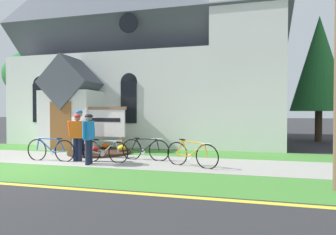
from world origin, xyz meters
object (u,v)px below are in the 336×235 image
Objects in this scene: cyclist_in_red_jersey at (89,135)px; cyclist_in_orange_jersey at (77,134)px; roadside_conifer at (319,64)px; bicycle_silver at (104,151)px; bicycle_white at (191,154)px; bicycle_black at (145,149)px; yard_deciduous_tree at (40,76)px; cyclist_in_yellow_jersey at (79,129)px; bicycle_yellow at (51,150)px; church_sign at (105,123)px.

cyclist_in_red_jersey is 1.01× the size of cyclist_in_orange_jersey.
bicycle_silver is at bearing -135.36° from roadside_conifer.
bicycle_white is at bearing -0.00° from cyclist_in_orange_jersey.
yard_deciduous_tree is at bearing 146.52° from bicycle_black.
cyclist_in_red_jersey is 10.64m from yard_deciduous_tree.
bicycle_white is at bearing 7.20° from cyclist_in_red_jersey.
yard_deciduous_tree is at bearing 136.55° from cyclist_in_red_jersey.
cyclist_in_yellow_jersey reaches higher than cyclist_in_orange_jersey.
bicycle_white is at bearing -10.48° from cyclist_in_yellow_jersey.
cyclist_in_yellow_jersey is at bearing 178.92° from bicycle_black.
bicycle_silver is 1.01× the size of bicycle_white.
bicycle_white is at bearing 1.87° from bicycle_yellow.
cyclist_in_red_jersey is (-1.48, -1.14, 0.55)m from bicycle_black.
cyclist_in_yellow_jersey is 1.08× the size of cyclist_in_red_jersey.
church_sign is 1.46m from cyclist_in_yellow_jersey.
cyclist_in_yellow_jersey is at bearing -101.63° from church_sign.
roadside_conifer is (10.62, 8.87, 3.97)m from bicycle_yellow.
bicycle_silver is at bearing 4.24° from cyclist_in_orange_jersey.
bicycle_silver is 2.90m from bicycle_white.
bicycle_black is (2.25, -1.47, -0.83)m from church_sign.
bicycle_silver is 1.10m from cyclist_in_orange_jersey.
cyclist_in_yellow_jersey is at bearing 61.85° from bicycle_yellow.
bicycle_silver is at bearing 57.86° from cyclist_in_red_jersey.
yard_deciduous_tree is at bearing 148.04° from bicycle_white.
cyclist_in_orange_jersey reaches higher than bicycle_white.
church_sign reaches higher than cyclist_in_red_jersey.
bicycle_black is 2.62m from cyclist_in_yellow_jersey.
church_sign is 2.23m from cyclist_in_orange_jersey.
roadside_conifer reaches higher than cyclist_in_red_jersey.
church_sign reaches higher than bicycle_white.
cyclist_in_orange_jersey is 0.29× the size of yard_deciduous_tree.
yard_deciduous_tree is at bearing 146.41° from church_sign.
cyclist_in_red_jersey is 0.23× the size of roadside_conifer.
bicycle_silver is 0.31× the size of yard_deciduous_tree.
roadside_conifer reaches higher than cyclist_in_yellow_jersey.
bicycle_black is (1.18, 0.67, 0.01)m from bicycle_silver.
cyclist_in_orange_jersey is (-0.65, 0.40, -0.01)m from cyclist_in_red_jersey.
yard_deciduous_tree reaches higher than bicycle_yellow.
cyclist_in_red_jersey reaches higher than bicycle_black.
cyclist_in_orange_jersey is (0.41, -0.79, -0.11)m from cyclist_in_yellow_jersey.
cyclist_in_yellow_jersey is at bearing 152.19° from bicycle_silver.
roadside_conifer is 16.61m from yard_deciduous_tree.
bicycle_silver is (1.07, -2.13, -0.84)m from church_sign.
roadside_conifer is at bearing 38.09° from cyclist_in_yellow_jersey.
bicycle_white reaches higher than bicycle_yellow.
bicycle_silver is 1.06× the size of cyclist_in_red_jersey.
roadside_conifer is at bearing 46.47° from bicycle_black.
cyclist_in_red_jersey is at bearing -9.00° from bicycle_yellow.
roadside_conifer reaches higher than bicycle_silver.
bicycle_black is 1.09× the size of cyclist_in_red_jersey.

